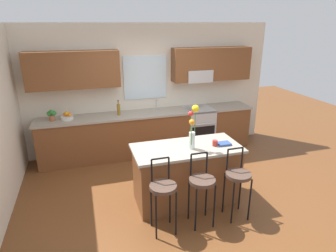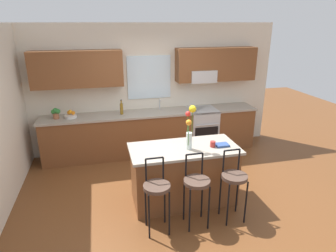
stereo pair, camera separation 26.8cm
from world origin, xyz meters
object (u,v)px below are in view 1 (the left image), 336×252
Objects in this scene: kitchen_island at (186,174)px; bar_stool_near at (163,190)px; cookbook at (224,144)px; bar_stool_middle at (202,183)px; bar_stool_far at (238,178)px; bottle_olive_oil at (119,109)px; potted_plant_small at (52,115)px; flower_vase at (193,127)px; fruit_bowl_oranges at (67,117)px; oven_range at (198,128)px; mug_ceramic at (215,143)px.

bar_stool_near is at bearing -132.23° from kitchen_island.
bar_stool_middle is at bearing -137.60° from cookbook.
bar_stool_far is at bearing 0.00° from bar_stool_middle.
bar_stool_near is 1.28m from cookbook.
bottle_olive_oil is 1.27m from potted_plant_small.
kitchen_island is at bearing 130.18° from flower_vase.
flower_vase reaches higher than bar_stool_middle.
cookbook is at bearing 25.08° from bar_stool_near.
fruit_bowl_oranges is 0.79× the size of bottle_olive_oil.
cookbook is at bearing -40.62° from fruit_bowl_oranges.
potted_plant_small reaches higher than cookbook.
kitchen_island is at bearing -43.44° from potted_plant_small.
fruit_bowl_oranges is (-2.32, 2.54, 0.33)m from bar_stool_far.
bar_stool_near is at bearing -121.47° from oven_range.
mug_ceramic reaches higher than cookbook.
bar_stool_middle is 0.84m from cookbook.
bottle_olive_oil reaches higher than bar_stool_far.
bar_stool_near is at bearing 180.00° from bar_stool_far.
oven_range is at bearing 80.15° from bar_stool_far.
potted_plant_small is at bearing 179.54° from oven_range.
fruit_bowl_oranges is (-2.75, 0.03, 0.51)m from oven_range.
fruit_bowl_oranges is at bearing 132.40° from kitchen_island.
cookbook reaches higher than oven_range.
fruit_bowl_oranges is at bearing 139.38° from cookbook.
bottle_olive_oil is (-1.34, 2.01, 0.11)m from cookbook.
mug_ceramic is at bearing -59.34° from bottle_olive_oil.
cookbook is at bearing -0.99° from flower_vase.
mug_ceramic is 0.16m from cookbook.
mug_ceramic is 2.97m from fruit_bowl_oranges.
bar_stool_near is 3.41× the size of bottle_olive_oil.
kitchen_island is 0.81m from flower_vase.
potted_plant_small is at bearing 128.78° from bar_stool_middle.
bar_stool_near reaches higher than kitchen_island.
potted_plant_small reaches higher than bar_stool_near.
fruit_bowl_oranges is (-2.19, 2.01, 0.00)m from mug_ceramic.
mug_ceramic is at bearing 103.19° from bar_stool_far.
flower_vase reaches higher than kitchen_island.
fruit_bowl_oranges is (-2.34, 2.01, 0.03)m from cookbook.
bar_stool_far is 1.56× the size of flower_vase.
flower_vase is (-0.93, -1.97, 0.81)m from oven_range.
flower_vase reaches higher than cookbook.
oven_range is 2.55m from bar_stool_far.
fruit_bowl_oranges is (-1.82, 2.00, -0.30)m from flower_vase.
bar_stool_middle is 0.55m from bar_stool_far.
kitchen_island is at bearing -68.40° from bottle_olive_oil.
fruit_bowl_oranges is at bearing 1.10° from potted_plant_small.
cookbook is (0.15, 0.00, -0.03)m from mug_ceramic.
bar_stool_middle is at bearing -111.45° from oven_range.
flower_vase is at bearing 178.47° from mug_ceramic.
bar_stool_near is at bearing -64.43° from fruit_bowl_oranges.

